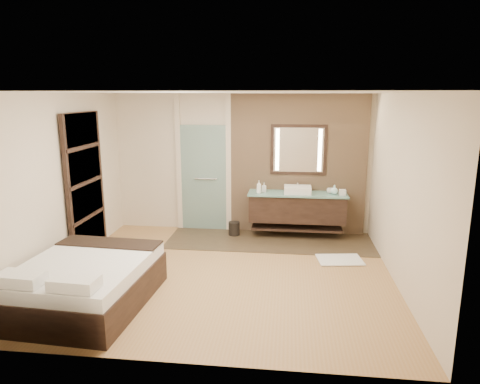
# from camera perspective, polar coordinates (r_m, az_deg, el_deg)

# --- Properties ---
(floor) EXTENTS (5.00, 5.00, 0.00)m
(floor) POSITION_cam_1_polar(r_m,az_deg,el_deg) (6.64, -2.00, -10.89)
(floor) COLOR #A87946
(floor) RESTS_ON ground
(tile_strip) EXTENTS (3.80, 1.30, 0.01)m
(tile_strip) POSITION_cam_1_polar(r_m,az_deg,el_deg) (8.06, 3.95, -6.49)
(tile_strip) COLOR #3C2F20
(tile_strip) RESTS_ON floor
(stone_wall) EXTENTS (2.60, 0.08, 2.70)m
(stone_wall) POSITION_cam_1_polar(r_m,az_deg,el_deg) (8.32, 7.74, 3.58)
(stone_wall) COLOR tan
(stone_wall) RESTS_ON floor
(vanity) EXTENTS (1.85, 0.55, 0.88)m
(vanity) POSITION_cam_1_polar(r_m,az_deg,el_deg) (8.20, 7.61, -2.06)
(vanity) COLOR black
(vanity) RESTS_ON stone_wall
(mirror_unit) EXTENTS (1.06, 0.04, 0.96)m
(mirror_unit) POSITION_cam_1_polar(r_m,az_deg,el_deg) (8.23, 7.81, 5.59)
(mirror_unit) COLOR black
(mirror_unit) RESTS_ON stone_wall
(frosted_door) EXTENTS (1.10, 0.12, 2.70)m
(frosted_door) POSITION_cam_1_polar(r_m,az_deg,el_deg) (8.52, -4.85, 2.45)
(frosted_door) COLOR silver
(frosted_door) RESTS_ON floor
(shoji_partition) EXTENTS (0.06, 1.20, 2.40)m
(shoji_partition) POSITION_cam_1_polar(r_m,az_deg,el_deg) (7.55, -19.89, 0.91)
(shoji_partition) COLOR black
(shoji_partition) RESTS_ON floor
(bed) EXTENTS (1.63, 1.98, 0.73)m
(bed) POSITION_cam_1_polar(r_m,az_deg,el_deg) (5.98, -19.95, -11.30)
(bed) COLOR black
(bed) RESTS_ON floor
(bath_mat) EXTENTS (0.78, 0.60, 0.02)m
(bath_mat) POSITION_cam_1_polar(r_m,az_deg,el_deg) (7.31, 13.16, -8.79)
(bath_mat) COLOR white
(bath_mat) RESTS_ON floor
(waste_bin) EXTENTS (0.25, 0.25, 0.27)m
(waste_bin) POSITION_cam_1_polar(r_m,az_deg,el_deg) (8.32, -0.79, -4.92)
(waste_bin) COLOR black
(waste_bin) RESTS_ON floor
(tissue_box) EXTENTS (0.12, 0.12, 0.10)m
(tissue_box) POSITION_cam_1_polar(r_m,az_deg,el_deg) (8.10, 13.50, -0.05)
(tissue_box) COLOR silver
(tissue_box) RESTS_ON vanity
(soap_bottle_a) EXTENTS (0.11, 0.11, 0.24)m
(soap_bottle_a) POSITION_cam_1_polar(r_m,az_deg,el_deg) (8.02, 2.54, 0.68)
(soap_bottle_a) COLOR white
(soap_bottle_a) RESTS_ON vanity
(soap_bottle_b) EXTENTS (0.08, 0.08, 0.18)m
(soap_bottle_b) POSITION_cam_1_polar(r_m,az_deg,el_deg) (8.14, 3.21, 0.63)
(soap_bottle_b) COLOR #B2B2B2
(soap_bottle_b) RESTS_ON vanity
(soap_bottle_c) EXTENTS (0.17, 0.17, 0.17)m
(soap_bottle_c) POSITION_cam_1_polar(r_m,az_deg,el_deg) (8.14, 12.46, 0.32)
(soap_bottle_c) COLOR #BDEEED
(soap_bottle_c) RESTS_ON vanity
(cup) EXTENTS (0.16, 0.16, 0.10)m
(cup) POSITION_cam_1_polar(r_m,az_deg,el_deg) (8.19, 11.92, 0.17)
(cup) COLOR silver
(cup) RESTS_ON vanity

